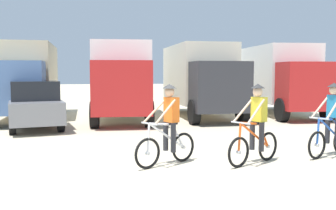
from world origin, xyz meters
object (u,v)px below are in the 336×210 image
Objects in this scene: sedan_parked at (35,105)px; box_truck_avon_van at (122,77)px; cyclist_near_camera at (332,122)px; box_truck_tan_camper at (25,77)px; cyclist_cowboy_hat at (256,127)px; box_truck_cream_rv at (200,77)px; box_truck_white_box at (280,76)px; cyclist_orange_shirt at (168,127)px.

box_truck_avon_van is at bearing 35.15° from sedan_parked.
cyclist_near_camera is at bearing -60.90° from box_truck_avon_van.
box_truck_tan_camper is at bearing 168.21° from box_truck_avon_van.
cyclist_near_camera is at bearing 11.02° from cyclist_cowboy_hat.
cyclist_cowboy_hat is at bearing -55.14° from box_truck_tan_camper.
cyclist_near_camera reaches higher than sedan_parked.
box_truck_cream_rv and box_truck_white_box have the same top height.
box_truck_cream_rv is 9.60m from cyclist_orange_shirt.
box_truck_white_box is at bearing 61.26° from cyclist_cowboy_hat.
box_truck_tan_camper reaches higher than cyclist_orange_shirt.
cyclist_near_camera is at bearing -83.31° from box_truck_cream_rv.
box_truck_tan_camper and box_truck_cream_rv have the same top height.
box_truck_tan_camper is 1.00× the size of box_truck_avon_van.
sedan_parked is at bearing -165.67° from box_truck_white_box.
sedan_parked is (-11.05, -2.82, -0.99)m from box_truck_white_box.
cyclist_orange_shirt is (4.85, -9.57, -1.03)m from box_truck_tan_camper.
box_truck_white_box is 10.77m from cyclist_cowboy_hat.
box_truck_white_box is 11.45m from sedan_parked.
sedan_parked is 8.83m from cyclist_cowboy_hat.
box_truck_white_box is 3.77× the size of cyclist_orange_shirt.
cyclist_cowboy_hat is 1.00× the size of cyclist_near_camera.
box_truck_white_box is 9.53m from cyclist_near_camera.
sedan_parked is at bearing -159.04° from box_truck_cream_rv.
box_truck_avon_van is 3.76× the size of cyclist_cowboy_hat.
box_truck_cream_rv is (3.69, 0.35, 0.00)m from box_truck_avon_van.
box_truck_avon_van is 7.75m from box_truck_white_box.
box_truck_cream_rv reaches higher than cyclist_cowboy_hat.
cyclist_near_camera is (1.04, -8.85, -1.03)m from box_truck_cream_rv.
box_truck_cream_rv is 1.52× the size of sedan_parked.
cyclist_cowboy_hat is at bearing -73.88° from box_truck_avon_van.
cyclist_cowboy_hat and cyclist_near_camera have the same top height.
box_truck_avon_van is 1.00× the size of box_truck_white_box.
box_truck_avon_van is (4.25, -0.89, 0.00)m from box_truck_tan_camper.
cyclist_orange_shirt is at bearing -108.91° from box_truck_cream_rv.
box_truck_avon_van is at bearing 106.12° from cyclist_cowboy_hat.
box_truck_tan_camper is at bearing 106.19° from sedan_parked.
cyclist_near_camera is (8.05, -6.16, -0.04)m from sedan_parked.
cyclist_cowboy_hat reaches higher than sedan_parked.
cyclist_near_camera is at bearing -37.44° from sedan_parked.
cyclist_near_camera is (8.98, -9.38, -1.03)m from box_truck_tan_camper.
sedan_parked is 2.46× the size of cyclist_orange_shirt.
cyclist_near_camera is (4.73, -8.50, -1.03)m from box_truck_avon_van.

